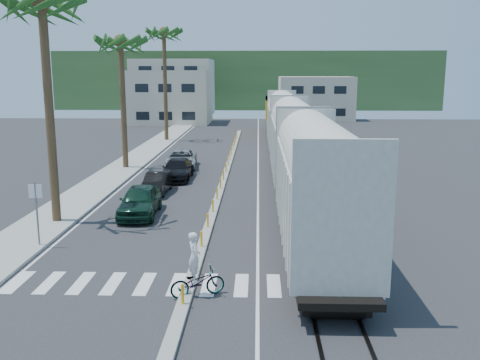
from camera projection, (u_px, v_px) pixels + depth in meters
name	position (u px, v px, depth m)	size (l,w,h in m)	color
ground	(196.00, 265.00, 21.78)	(140.00, 140.00, 0.00)	#28282B
sidewalk	(132.00, 162.00, 46.54)	(3.00, 90.00, 0.15)	gray
rails	(285.00, 158.00, 49.03)	(1.56, 100.00, 0.06)	black
median	(226.00, 173.00, 41.31)	(0.45, 60.00, 0.85)	gray
crosswalk	(190.00, 284.00, 19.82)	(14.00, 2.20, 0.01)	silver
lane_markings	(205.00, 163.00, 46.34)	(9.42, 90.00, 0.01)	silver
freight_train	(290.00, 134.00, 42.53)	(3.00, 60.94, 5.85)	#B8B5A8
palm_trees	(125.00, 33.00, 42.14)	(3.50, 37.20, 13.75)	brown
street_sign	(36.00, 205.00, 23.59)	(0.60, 0.08, 3.00)	slate
buildings	(206.00, 92.00, 91.32)	(38.00, 27.00, 10.00)	beige
hillside	(247.00, 80.00, 118.55)	(80.00, 20.00, 12.00)	#385628
car_lead	(140.00, 201.00, 29.21)	(2.14, 4.93, 1.66)	#103021
car_second	(157.00, 183.00, 34.66)	(1.53, 4.12, 1.35)	black
car_third	(177.00, 169.00, 39.18)	(2.12, 5.10, 1.47)	black
car_rear	(182.00, 159.00, 43.98)	(2.79, 5.36, 1.44)	#B8BABD
cyclist	(197.00, 276.00, 18.68)	(2.04, 2.43, 2.34)	#9EA0A5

